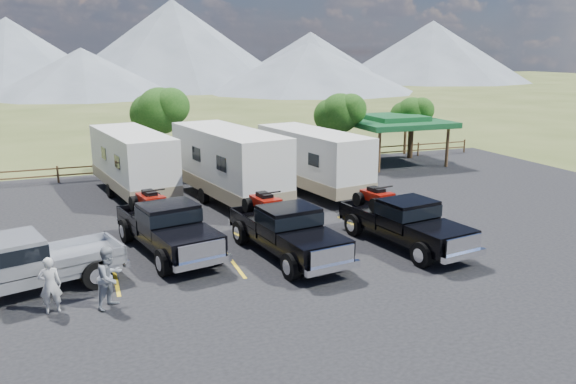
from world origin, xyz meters
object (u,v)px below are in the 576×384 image
object	(u,v)px
rig_left	(167,225)
person_a	(50,285)
pavilion	(394,122)
trailer_center	(229,164)
pickup_silver	(21,264)
person_b	(110,277)
trailer_right	(313,161)
rig_right	(403,220)
trailer_left	(133,163)
rig_center	(285,228)

from	to	relation	value
rig_left	person_a	xyz separation A→B (m)	(-3.89, -3.93, -0.18)
pavilion	trailer_center	xyz separation A→B (m)	(-12.94, -6.04, -0.87)
pickup_silver	person_b	xyz separation A→B (m)	(2.48, -1.90, -0.04)
trailer_right	pickup_silver	size ratio (longest dim) A/B	1.47
pavilion	rig_right	xyz separation A→B (m)	(-8.40, -14.69, -1.76)
trailer_center	trailer_left	bearing A→B (deg)	135.91
person_b	rig_right	bearing A→B (deg)	-35.31
trailer_left	pavilion	bearing A→B (deg)	0.56
trailer_right	pickup_silver	xyz separation A→B (m)	(-13.35, -8.61, -0.76)
rig_right	person_a	distance (m)	12.54
pickup_silver	rig_left	bearing A→B (deg)	99.06
person_b	trailer_right	bearing A→B (deg)	-0.07
rig_left	trailer_center	distance (m)	7.44
pavilion	trailer_left	xyz separation A→B (m)	(-17.24, -3.19, -1.00)
pickup_silver	person_a	bearing A→B (deg)	10.94
rig_center	rig_right	distance (m)	4.61
rig_right	trailer_center	world-z (taller)	trailer_center
rig_center	trailer_center	distance (m)	8.11
trailer_right	person_a	world-z (taller)	trailer_right
rig_right	trailer_right	distance (m)	8.86
rig_right	trailer_left	distance (m)	14.52
rig_center	pickup_silver	world-z (taller)	rig_center
rig_left	rig_right	xyz separation A→B (m)	(8.57, -2.46, -0.03)
pavilion	trailer_left	distance (m)	17.56
rig_right	person_a	size ratio (longest dim) A/B	3.82
rig_center	rig_right	xyz separation A→B (m)	(4.57, -0.59, -0.02)
pavilion	rig_left	size ratio (longest dim) A/B	0.94
person_b	trailer_left	bearing A→B (deg)	37.26
rig_left	trailer_center	size ratio (longest dim) A/B	0.64
rig_right	pickup_silver	size ratio (longest dim) A/B	0.99
pavilion	person_a	distance (m)	26.46
trailer_right	trailer_left	bearing A→B (deg)	152.97
trailer_center	person_a	size ratio (longest dim) A/B	6.19
person_a	rig_center	bearing A→B (deg)	-165.26
rig_left	rig_center	size ratio (longest dim) A/B	1.02
rig_right	person_b	distance (m)	10.97
pavilion	rig_right	distance (m)	17.01
pickup_silver	person_a	distance (m)	1.91
rig_right	rig_left	bearing A→B (deg)	155.08
rig_center	person_a	xyz separation A→B (m)	(-7.88, -2.06, -0.17)
rig_center	person_b	bearing A→B (deg)	-168.04
pavilion	rig_right	bearing A→B (deg)	-119.78
pavilion	person_a	xyz separation A→B (m)	(-20.86, -16.16, -1.91)
pavilion	trailer_center	bearing A→B (deg)	-155.00
trailer_left	rig_right	bearing A→B (deg)	-62.37
person_a	person_b	world-z (taller)	person_b
trailer_right	person_a	xyz separation A→B (m)	(-12.49, -10.31, -0.88)
pavilion	pickup_silver	size ratio (longest dim) A/B	0.96
rig_center	pavilion	bearing A→B (deg)	39.50
rig_left	trailer_left	bearing A→B (deg)	79.73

